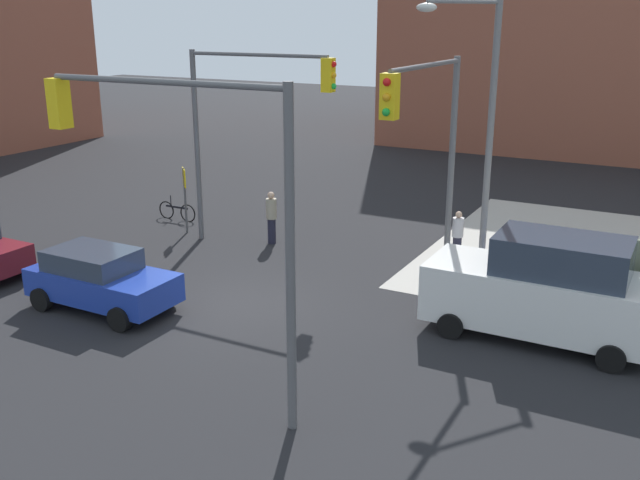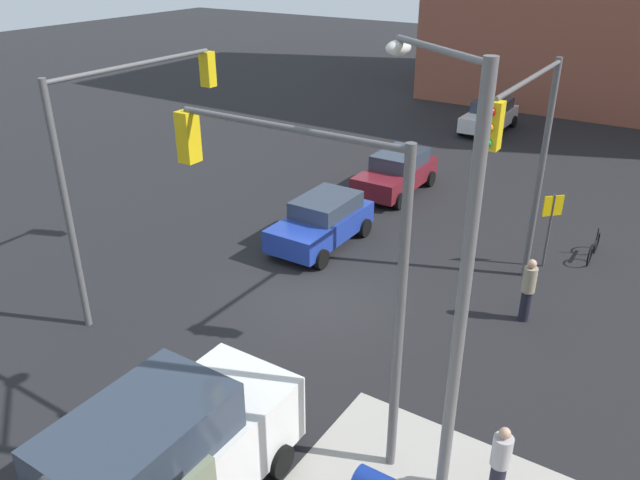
{
  "view_description": "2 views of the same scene",
  "coord_description": "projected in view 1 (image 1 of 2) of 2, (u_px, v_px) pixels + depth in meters",
  "views": [
    {
      "loc": [
        10.61,
        -14.79,
        7.51
      ],
      "look_at": [
        2.39,
        0.56,
        2.05
      ],
      "focal_mm": 40.0,
      "sensor_mm": 36.0,
      "label": 1
    },
    {
      "loc": [
        12.92,
        8.28,
        9.3
      ],
      "look_at": [
        0.69,
        0.4,
        2.23
      ],
      "focal_mm": 35.0,
      "sensor_mm": 36.0,
      "label": 2
    }
  ],
  "objects": [
    {
      "name": "bicycle_leaning_on_fence",
      "position": [
        506.0,
        250.0,
        22.89
      ],
      "size": [
        0.05,
        1.75,
        0.97
      ],
      "color": "black",
      "rests_on": "ground"
    },
    {
      "name": "pedestrian_waiting",
      "position": [
        458.0,
        235.0,
        22.79
      ],
      "size": [
        0.36,
        0.36,
        1.63
      ],
      "rotation": [
        0.0,
        0.0,
        4.82
      ],
      "color": "#B2B2B7",
      "rests_on": "ground"
    },
    {
      "name": "street_lamp_corner",
      "position": [
        481.0,
        119.0,
        20.44
      ],
      "size": [
        1.79,
        2.22,
        8.0
      ],
      "color": "slate",
      "rests_on": "ground"
    },
    {
      "name": "sidewalk_corner",
      "position": [
        624.0,
        260.0,
        22.97
      ],
      "size": [
        12.0,
        12.0,
        0.01
      ],
      "primitive_type": "cube",
      "color": "#ADA89E",
      "rests_on": "ground"
    },
    {
      "name": "traffic_signal_ne_corner",
      "position": [
        430.0,
        136.0,
        18.25
      ],
      "size": [
        0.36,
        5.02,
        6.5
      ],
      "color": "#59595B",
      "rests_on": "ground"
    },
    {
      "name": "bicycle_at_crosswalk",
      "position": [
        177.0,
        211.0,
        27.48
      ],
      "size": [
        1.75,
        0.05,
        0.97
      ],
      "color": "black",
      "rests_on": "ground"
    },
    {
      "name": "ground_plane",
      "position": [
        234.0,
        304.0,
        19.47
      ],
      "size": [
        120.0,
        120.0,
        0.0
      ],
      "primitive_type": "plane",
      "color": "black"
    },
    {
      "name": "traffic_signal_se_corner",
      "position": [
        188.0,
        178.0,
        13.25
      ],
      "size": [
        5.72,
        0.36,
        6.5
      ],
      "color": "#59595B",
      "rests_on": "ground"
    },
    {
      "name": "sedan_blue",
      "position": [
        100.0,
        279.0,
        18.98
      ],
      "size": [
        4.06,
        2.02,
        1.62
      ],
      "color": "#1E389E",
      "rests_on": "ground"
    },
    {
      "name": "van_white_delivery",
      "position": [
        545.0,
        289.0,
        17.07
      ],
      "size": [
        5.4,
        2.32,
        2.62
      ],
      "color": "white",
      "rests_on": "ground"
    },
    {
      "name": "pedestrian_crossing",
      "position": [
        271.0,
        217.0,
        24.45
      ],
      "size": [
        0.36,
        0.36,
        1.83
      ],
      "rotation": [
        0.0,
        0.0,
        0.54
      ],
      "color": "#9E937A",
      "rests_on": "ground"
    },
    {
      "name": "mailbox_blue",
      "position": [
        508.0,
        260.0,
        20.65
      ],
      "size": [
        0.56,
        0.64,
        1.43
      ],
      "color": "navy",
      "rests_on": "ground"
    },
    {
      "name": "warning_sign_two_way",
      "position": [
        185.0,
        189.0,
        25.46
      ],
      "size": [
        0.48,
        0.48,
        2.4
      ],
      "color": "#4C4C4C",
      "rests_on": "ground"
    },
    {
      "name": "traffic_signal_nw_corner",
      "position": [
        246.0,
        110.0,
        22.97
      ],
      "size": [
        5.41,
        0.36,
        6.5
      ],
      "color": "#59595B",
      "rests_on": "ground"
    }
  ]
}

